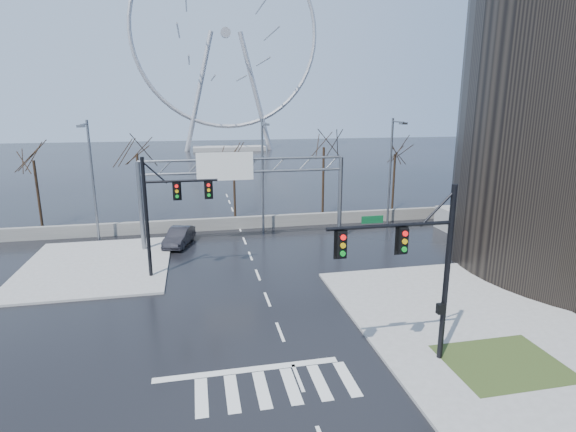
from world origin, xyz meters
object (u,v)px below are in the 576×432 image
object	(u,v)px
signal_mast_far	(164,206)
car	(179,237)
sign_gantry	(240,182)
ferris_wheel	(226,41)
signal_mast_near	(419,260)

from	to	relation	value
signal_mast_far	car	bearing A→B (deg)	85.63
sign_gantry	ferris_wheel	xyz separation A→B (m)	(5.38, 80.04, 20.95)
signal_mast_near	car	bearing A→B (deg)	117.70
car	ferris_wheel	bearing A→B (deg)	98.33
signal_mast_near	car	world-z (taller)	signal_mast_near
signal_mast_near	ferris_wheel	bearing A→B (deg)	90.08
sign_gantry	car	xyz separation A→B (m)	(-4.96, 0.96, -4.46)
signal_mast_far	ferris_wheel	distance (m)	89.30
signal_mast_far	sign_gantry	size ratio (longest dim) A/B	0.49
signal_mast_near	sign_gantry	distance (m)	19.79
signal_mast_far	ferris_wheel	bearing A→B (deg)	82.80
car	signal_mast_near	bearing A→B (deg)	-46.52
ferris_wheel	signal_mast_near	bearing A→B (deg)	-89.92
sign_gantry	signal_mast_far	bearing A→B (deg)	-132.47
signal_mast_near	signal_mast_far	bearing A→B (deg)	130.26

